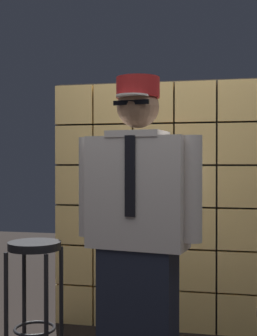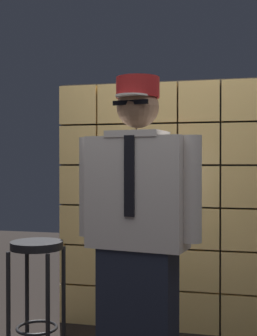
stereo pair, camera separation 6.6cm
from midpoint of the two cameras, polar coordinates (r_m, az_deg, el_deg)
glass_block_wall at (r=3.70m, az=5.10°, el=-4.68°), size 1.97×0.10×1.97m
standing_person at (r=2.56m, az=0.40°, el=-8.06°), size 0.71×0.34×1.77m
bar_stool at (r=3.16m, az=-11.93°, el=-12.43°), size 0.34×0.34×0.80m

